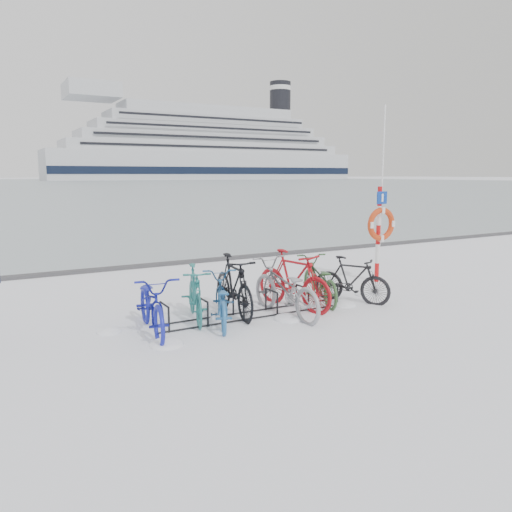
{
  "coord_description": "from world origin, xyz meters",
  "views": [
    {
      "loc": [
        -4.47,
        -8.09,
        2.67
      ],
      "look_at": [
        0.35,
        0.6,
        1.04
      ],
      "focal_mm": 35.0,
      "sensor_mm": 36.0,
      "label": 1
    }
  ],
  "objects": [
    {
      "name": "bike_5",
      "position": [
        0.94,
        0.12,
        0.6
      ],
      "size": [
        1.0,
        2.08,
        1.2
      ],
      "primitive_type": "imported",
      "rotation": [
        0.0,
        0.0,
        0.23
      ],
      "color": "#AB1219",
      "rests_on": "ground"
    },
    {
      "name": "bike_3",
      "position": [
        -0.32,
        0.29,
        0.59
      ],
      "size": [
        0.76,
        2.01,
        1.18
      ],
      "primitive_type": "imported",
      "rotation": [
        0.0,
        0.0,
        -0.11
      ],
      "color": "black",
      "rests_on": "ground"
    },
    {
      "name": "bike_1",
      "position": [
        -1.11,
        0.28,
        0.52
      ],
      "size": [
        0.93,
        1.81,
        1.05
      ],
      "primitive_type": "imported",
      "rotation": [
        0.0,
        0.0,
        -0.27
      ],
      "color": "#23726E",
      "rests_on": "ground"
    },
    {
      "name": "ground",
      "position": [
        0.0,
        0.0,
        0.0
      ],
      "size": [
        900.0,
        900.0,
        0.0
      ],
      "primitive_type": "plane",
      "color": "white",
      "rests_on": "ground"
    },
    {
      "name": "lifebuoy_station",
      "position": [
        4.14,
        1.11,
        1.45
      ],
      "size": [
        0.83,
        0.23,
        4.32
      ],
      "color": "red",
      "rests_on": "ground"
    },
    {
      "name": "bike_6",
      "position": [
        1.69,
        0.27,
        0.49
      ],
      "size": [
        1.12,
        1.98,
        0.98
      ],
      "primitive_type": "imported",
      "rotation": [
        0.0,
        0.0,
        2.88
      ],
      "color": "#31562D",
      "rests_on": "ground"
    },
    {
      "name": "snow_drifts",
      "position": [
        0.13,
        -0.13,
        0.0
      ],
      "size": [
        5.99,
        2.02,
        0.2
      ],
      "color": "white",
      "rests_on": "ground"
    },
    {
      "name": "bike_rack",
      "position": [
        0.0,
        0.0,
        0.18
      ],
      "size": [
        4.0,
        0.48,
        0.46
      ],
      "color": "black",
      "rests_on": "ground"
    },
    {
      "name": "quay_edge",
      "position": [
        0.0,
        5.9,
        0.05
      ],
      "size": [
        400.0,
        0.25,
        0.1
      ],
      "primitive_type": "cube",
      "color": "#3F3F42",
      "rests_on": "ground"
    },
    {
      "name": "bike_0",
      "position": [
        -2.04,
        -0.07,
        0.54
      ],
      "size": [
        0.96,
        2.12,
        1.07
      ],
      "primitive_type": "imported",
      "rotation": [
        0.0,
        0.0,
        -0.12
      ],
      "color": "#181E9D",
      "rests_on": "ground"
    },
    {
      "name": "bike_7",
      "position": [
        2.28,
        -0.08,
        0.5
      ],
      "size": [
        1.27,
        1.67,
        1.0
      ],
      "primitive_type": "imported",
      "rotation": [
        0.0,
        0.0,
        0.54
      ],
      "color": "black",
      "rests_on": "ground"
    },
    {
      "name": "bike_4",
      "position": [
        0.5,
        -0.26,
        0.55
      ],
      "size": [
        0.83,
        2.14,
        1.1
      ],
      "primitive_type": "imported",
      "rotation": [
        0.0,
        0.0,
        3.19
      ],
      "color": "gray",
      "rests_on": "ground"
    },
    {
      "name": "cruise_ferry",
      "position": [
        97.41,
        227.49,
        13.96
      ],
      "size": [
        155.94,
        29.37,
        51.24
      ],
      "color": "silver",
      "rests_on": "ground"
    },
    {
      "name": "bike_2",
      "position": [
        -0.8,
        -0.18,
        0.47
      ],
      "size": [
        1.25,
        1.9,
        0.94
      ],
      "primitive_type": "imported",
      "rotation": [
        0.0,
        0.0,
        2.76
      ],
      "color": "#29649E",
      "rests_on": "ground"
    }
  ]
}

